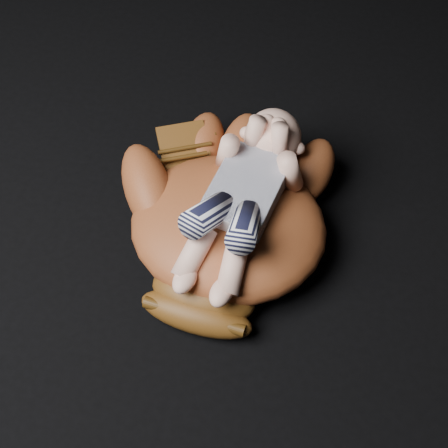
{
  "coord_description": "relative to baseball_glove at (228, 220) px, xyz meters",
  "views": [
    {
      "loc": [
        -0.02,
        -0.77,
        1.0
      ],
      "look_at": [
        -0.14,
        -0.09,
        0.08
      ],
      "focal_mm": 55.0,
      "sensor_mm": 36.0,
      "label": 1
    }
  ],
  "objects": [
    {
      "name": "baseball_glove",
      "position": [
        0.0,
        0.0,
        0.0
      ],
      "size": [
        0.49,
        0.54,
        0.15
      ],
      "primitive_type": null,
      "rotation": [
        0.0,
        0.0,
        -0.15
      ],
      "color": "brown",
      "rests_on": "ground"
    },
    {
      "name": "newborn_baby",
      "position": [
        0.02,
        0.0,
        0.06
      ],
      "size": [
        0.26,
        0.41,
        0.16
      ],
      "primitive_type": null,
      "rotation": [
        0.0,
        0.0,
        -0.22
      ],
      "color": "#EAAF97",
      "rests_on": "baseball_glove"
    }
  ]
}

